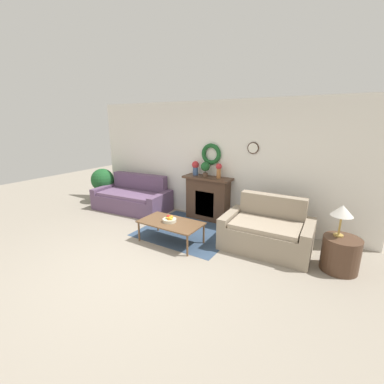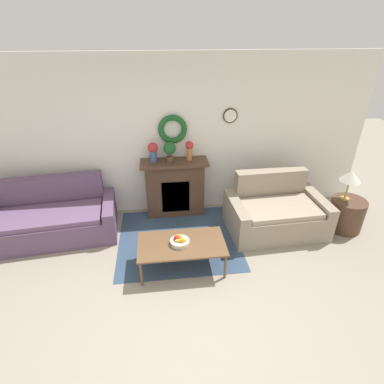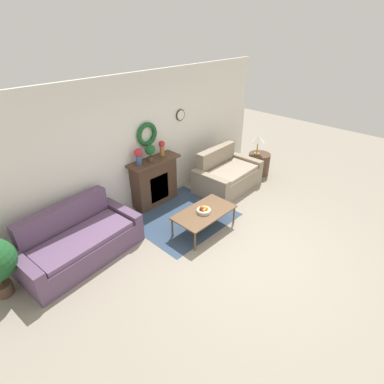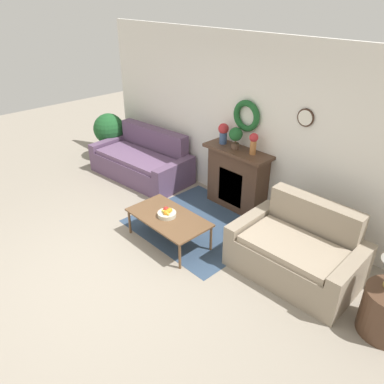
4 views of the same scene
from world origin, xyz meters
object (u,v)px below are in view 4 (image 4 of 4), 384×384
at_px(fireplace, 237,179).
at_px(coffee_table, 168,218).
at_px(loveseat_right, 297,252).
at_px(couch_left, 143,161).
at_px(potted_plant_floor_by_couch, 109,130).
at_px(vase_on_mantel_right, 253,142).
at_px(fruit_bowl, 167,213).
at_px(vase_on_mantel_left, 223,132).
at_px(potted_plant_on_mantel, 236,136).

bearing_deg(fireplace, coffee_table, -90.50).
bearing_deg(loveseat_right, couch_left, 173.07).
height_order(fireplace, potted_plant_floor_by_couch, fireplace).
bearing_deg(vase_on_mantel_right, coffee_table, -100.75).
height_order(couch_left, fruit_bowl, couch_left).
relative_size(couch_left, vase_on_mantel_right, 6.21).
distance_m(couch_left, vase_on_mantel_right, 2.48).
bearing_deg(vase_on_mantel_left, fireplace, -0.95).
height_order(loveseat_right, fruit_bowl, loveseat_right).
bearing_deg(loveseat_right, potted_plant_on_mantel, 155.34).
bearing_deg(couch_left, coffee_table, -32.81).
bearing_deg(fireplace, vase_on_mantel_right, 1.23).
xyz_separation_m(potted_plant_on_mantel, potted_plant_floor_by_couch, (-3.13, -0.35, -0.62)).
xyz_separation_m(loveseat_right, vase_on_mantel_right, (-1.34, 0.71, 0.90)).
height_order(fireplace, potted_plant_on_mantel, potted_plant_on_mantel).
xyz_separation_m(couch_left, potted_plant_floor_by_couch, (-1.19, 0.05, 0.31)).
bearing_deg(fireplace, potted_plant_floor_by_couch, -173.48).
relative_size(loveseat_right, vase_on_mantel_right, 4.80).
distance_m(coffee_table, fruit_bowl, 0.08).
xyz_separation_m(couch_left, fruit_bowl, (1.97, -1.03, 0.16)).
relative_size(couch_left, potted_plant_floor_by_couch, 2.13).
relative_size(couch_left, fruit_bowl, 7.79).
distance_m(couch_left, coffee_table, 2.24).
bearing_deg(potted_plant_floor_by_couch, fruit_bowl, -18.86).
distance_m(fireplace, fruit_bowl, 1.45).
distance_m(loveseat_right, potted_plant_floor_by_couch, 4.82).
relative_size(vase_on_mantel_right, potted_plant_on_mantel, 0.98).
bearing_deg(fruit_bowl, vase_on_mantel_left, 101.84).
xyz_separation_m(fireplace, potted_plant_floor_by_couch, (-3.20, -0.37, 0.10)).
bearing_deg(fireplace, couch_left, -168.41).
xyz_separation_m(coffee_table, vase_on_mantel_left, (-0.33, 1.45, 0.83)).
height_order(coffee_table, potted_plant_on_mantel, potted_plant_on_mantel).
bearing_deg(potted_plant_floor_by_couch, vase_on_mantel_left, 7.40).
height_order(fireplace, loveseat_right, fireplace).
distance_m(loveseat_right, coffee_table, 1.78).
bearing_deg(fruit_bowl, fireplace, 88.55).
bearing_deg(potted_plant_on_mantel, loveseat_right, -22.33).
xyz_separation_m(fireplace, couch_left, (-2.00, -0.41, -0.22)).
bearing_deg(fireplace, vase_on_mantel_left, 179.05).
bearing_deg(potted_plant_floor_by_couch, potted_plant_on_mantel, 6.40).
distance_m(loveseat_right, fruit_bowl, 1.81).
relative_size(loveseat_right, potted_plant_floor_by_couch, 1.65).
relative_size(couch_left, coffee_table, 1.71).
distance_m(fruit_bowl, vase_on_mantel_left, 1.66).
distance_m(vase_on_mantel_right, potted_plant_floor_by_couch, 3.53).
relative_size(fireplace, loveseat_right, 0.72).
distance_m(vase_on_mantel_right, potted_plant_on_mantel, 0.33).
relative_size(fruit_bowl, potted_plant_floor_by_couch, 0.27).
height_order(loveseat_right, coffee_table, loveseat_right).
height_order(couch_left, potted_plant_floor_by_couch, potted_plant_floor_by_couch).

